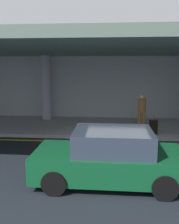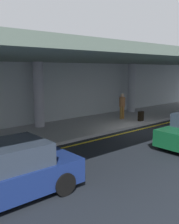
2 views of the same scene
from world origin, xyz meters
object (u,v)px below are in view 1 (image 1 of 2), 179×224
(support_column_center, at_px, (46,88))
(car_dark_green, at_px, (110,157))
(suitcase_upright_primary, at_px, (153,127))
(traveler_with_luggage, at_px, (142,108))

(support_column_center, bearing_deg, car_dark_green, -63.53)
(suitcase_upright_primary, bearing_deg, traveler_with_luggage, 112.47)
(traveler_with_luggage, bearing_deg, support_column_center, -124.93)
(car_dark_green, bearing_deg, suitcase_upright_primary, -112.65)
(car_dark_green, relative_size, traveler_with_luggage, 2.44)
(traveler_with_luggage, xyz_separation_m, suitcase_upright_primary, (0.38, -1.26, -0.65))
(car_dark_green, relative_size, suitcase_upright_primary, 4.56)
(support_column_center, height_order, traveler_with_luggage, support_column_center)
(support_column_center, xyz_separation_m, traveler_with_luggage, (5.29, -1.52, -0.86))
(car_dark_green, xyz_separation_m, suitcase_upright_primary, (1.96, 4.68, -0.25))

